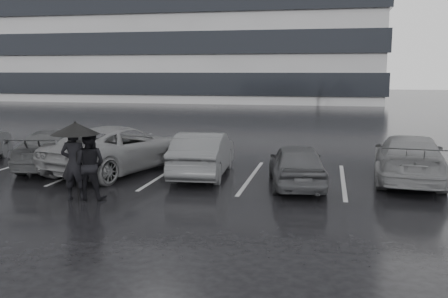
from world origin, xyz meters
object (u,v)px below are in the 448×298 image
car_main (297,165)px  car_west_c (59,148)px  car_east (409,158)px  car_west_b (119,148)px  car_west_a (203,154)px  pedestrian_left (74,164)px  pedestrian_right (89,165)px

car_main → car_west_c: (-8.14, 1.14, 0.04)m
car_west_c → car_east: (11.39, 0.21, 0.04)m
car_main → car_west_b: size_ratio=0.67×
car_west_b → car_west_c: 2.26m
car_west_a → car_west_b: 2.89m
car_west_b → car_east: (9.13, 0.31, -0.05)m
pedestrian_left → car_west_c: bearing=-64.6°
car_west_b → car_west_c: (-2.26, 0.10, -0.09)m
pedestrian_right → car_west_c: bearing=-54.2°
car_west_a → car_west_c: bearing=-7.0°
pedestrian_left → pedestrian_right: pedestrian_left is taller
car_main → car_east: size_ratio=0.75×
car_west_a → pedestrian_left: size_ratio=2.24×
pedestrian_right → pedestrian_left: bearing=20.0°
car_west_c → car_west_b: bearing=168.1°
car_west_a → pedestrian_right: pedestrian_right is taller
car_west_a → car_west_c: (-5.15, 0.24, -0.03)m
car_main → pedestrian_right: 5.74m
car_west_b → car_east: 9.13m
car_east → pedestrian_left: 9.61m
car_west_b → pedestrian_left: bearing=112.8°
car_west_c → pedestrian_left: bearing=115.5°
car_west_c → pedestrian_left: 4.69m
car_main → car_west_a: size_ratio=0.87×
car_west_a → car_main: bearing=159.0°
car_east → car_main: bearing=27.6°
car_main → car_west_a: (-2.99, 0.90, 0.07)m
car_west_a → car_east: size_ratio=0.87×
pedestrian_left → pedestrian_right: 0.37m
car_main → pedestrian_left: 6.11m
car_west_a → car_west_c: size_ratio=0.92×
car_main → pedestrian_left: pedestrian_left is taller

